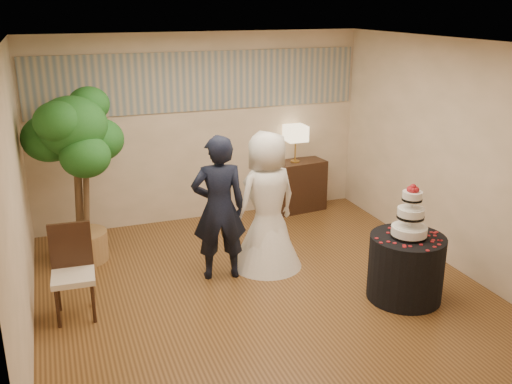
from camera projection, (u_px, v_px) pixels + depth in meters
name	position (u px, v px, depth m)	size (l,w,h in m)	color
floor	(260.00, 287.00, 6.72)	(5.00, 5.00, 0.00)	brown
ceiling	(260.00, 43.00, 5.83)	(5.00, 5.00, 0.00)	white
wall_back	(201.00, 129.00, 8.50)	(5.00, 0.06, 2.80)	beige
wall_front	(383.00, 268.00, 4.05)	(5.00, 0.06, 2.80)	beige
wall_left	(16.00, 200.00, 5.45)	(0.06, 5.00, 2.80)	beige
wall_right	(448.00, 154.00, 7.09)	(0.06, 5.00, 2.80)	beige
mural_border	(200.00, 81.00, 8.26)	(4.90, 0.02, 0.85)	gray
groom	(219.00, 208.00, 6.72)	(0.65, 0.42, 1.77)	black
bride	(267.00, 201.00, 7.01)	(0.89, 0.89, 1.74)	white
cake_table	(406.00, 267.00, 6.38)	(0.83, 0.83, 0.74)	black
wedding_cake	(411.00, 211.00, 6.16)	(0.40, 0.40, 0.61)	white
console	(294.00, 186.00, 9.08)	(0.97, 0.43, 0.81)	black
table_lamp	(295.00, 144.00, 8.86)	(0.31, 0.31, 0.58)	#CAB385
ficus_tree	(77.00, 177.00, 7.08)	(1.07, 1.07, 2.25)	#1E5A1D
side_chair	(73.00, 274.00, 5.94)	(0.46, 0.48, 1.00)	black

